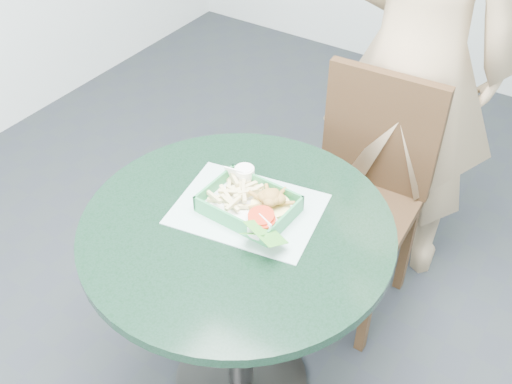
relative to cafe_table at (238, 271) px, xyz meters
The scene contains 10 objects.
floor 0.58m from the cafe_table, ahead, with size 4.00×5.00×0.02m, color #303335.
cafe_table is the anchor object (origin of this frame).
dining_chair 0.64m from the cafe_table, 79.84° to the left, with size 0.42×0.42×0.93m.
diner_person 1.05m from the cafe_table, 81.33° to the left, with size 0.80×0.52×2.19m, color tan.
placemat 0.18m from the cafe_table, 96.53° to the left, with size 0.40×0.30×0.00m, color #94B6B2.
food_basket 0.20m from the cafe_table, 90.97° to the left, with size 0.25×0.18×0.05m.
crab_sandwich 0.24m from the cafe_table, 58.37° to the left, with size 0.11×0.11×0.07m.
fries_pile 0.23m from the cafe_table, 126.82° to the left, with size 0.12×0.13×0.05m, color #D0C081, non-canonical shape.
sauce_ramekin 0.28m from the cafe_table, 118.13° to the left, with size 0.06×0.06×0.03m.
garnish_cup 0.23m from the cafe_table, ahead, with size 0.13×0.12×0.05m.
Camera 1 is at (0.70, -0.97, 1.90)m, focal length 42.00 mm.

